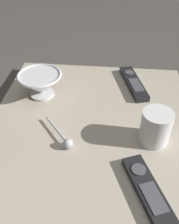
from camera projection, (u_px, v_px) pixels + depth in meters
The scene contains 7 objects.
ground_plane at pixel (91, 132), 0.75m from camera, with size 6.00×6.00×0.00m, color #47423D.
table at pixel (91, 128), 0.74m from camera, with size 0.66×0.60×0.04m.
cereal_bowl at pixel (40, 84), 0.81m from camera, with size 0.14×0.14×0.08m.
coffee_mug at pixel (155, 127), 0.65m from camera, with size 0.08×0.08×0.10m.
teaspoon at pixel (66, 141), 0.66m from camera, with size 0.11×0.09×0.03m.
tv_remote_near at pixel (133, 83), 0.87m from camera, with size 0.20×0.10×0.02m.
tv_remote_far at pixel (148, 191), 0.55m from camera, with size 0.19×0.12×0.02m.
Camera 1 is at (0.53, 0.05, 0.53)m, focal length 39.87 mm.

